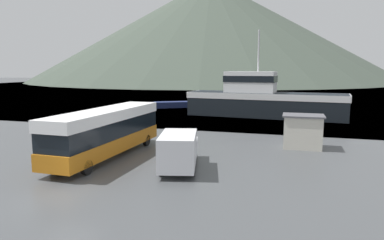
% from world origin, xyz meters
% --- Properties ---
extents(ground_plane, '(400.00, 400.00, 0.00)m').
position_xyz_m(ground_plane, '(0.00, 0.00, 0.00)').
color(ground_plane, '#424447').
extents(water_surface, '(240.00, 240.00, 0.00)m').
position_xyz_m(water_surface, '(0.00, 139.31, 0.00)').
color(water_surface, '#3D5160').
rests_on(water_surface, ground).
extents(hill_backdrop, '(196.58, 196.58, 56.05)m').
position_xyz_m(hill_backdrop, '(-35.82, 180.97, 28.03)').
color(hill_backdrop, '#3D473D').
rests_on(hill_backdrop, ground).
extents(tour_bus, '(2.74, 11.90, 3.41)m').
position_xyz_m(tour_bus, '(-2.20, 7.47, 1.91)').
color(tour_bus, '#B26614').
rests_on(tour_bus, ground).
extents(delivery_van, '(3.40, 6.10, 2.32)m').
position_xyz_m(delivery_van, '(3.65, 6.06, 1.24)').
color(delivery_van, silver).
rests_on(delivery_van, ground).
extents(fishing_boat, '(20.80, 6.83, 11.28)m').
position_xyz_m(fishing_boat, '(6.54, 32.14, 2.30)').
color(fishing_boat, black).
rests_on(fishing_boat, water_surface).
extents(storage_bin, '(1.35, 1.21, 1.46)m').
position_xyz_m(storage_bin, '(-7.76, 9.78, 0.74)').
color(storage_bin, teal).
rests_on(storage_bin, ground).
extents(dock_kiosk, '(3.16, 2.38, 2.65)m').
position_xyz_m(dock_kiosk, '(11.21, 14.34, 1.34)').
color(dock_kiosk, beige).
rests_on(dock_kiosk, ground).
extents(small_boat, '(7.82, 5.71, 0.95)m').
position_xyz_m(small_boat, '(-7.77, 39.36, 0.48)').
color(small_boat, '#19234C').
rests_on(small_boat, water_surface).
extents(mooring_bollard, '(0.36, 0.36, 0.91)m').
position_xyz_m(mooring_bollard, '(-5.26, 18.18, 0.49)').
color(mooring_bollard, '#B29919').
rests_on(mooring_bollard, ground).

